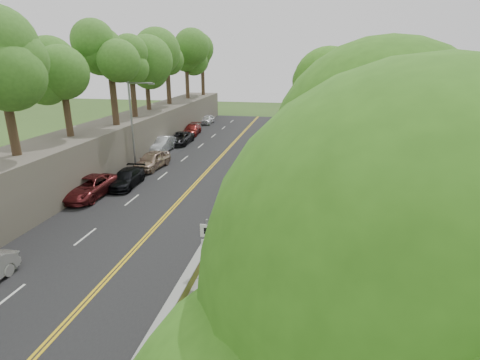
{
  "coord_description": "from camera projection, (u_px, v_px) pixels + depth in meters",
  "views": [
    {
      "loc": [
        5.29,
        -17.69,
        10.0
      ],
      "look_at": [
        0.5,
        8.0,
        1.4
      ],
      "focal_mm": 28.0,
      "sensor_mm": 36.0,
      "label": 1
    }
  ],
  "objects": [
    {
      "name": "sidewalk",
      "position": [
        276.0,
        172.0,
        34.13
      ],
      "size": [
        4.2,
        66.0,
        0.05
      ],
      "primitive_type": "cube",
      "color": "gray",
      "rests_on": "ground"
    },
    {
      "name": "chainlink_fence",
      "position": [
        300.0,
        163.0,
        33.46
      ],
      "size": [
        0.04,
        66.0,
        2.0
      ],
      "primitive_type": "cube",
      "color": "slate",
      "rests_on": "ground"
    },
    {
      "name": "car_8",
      "position": [
        207.0,
        119.0,
        58.69
      ],
      "size": [
        1.62,
        4.01,
        1.37
      ],
      "primitive_type": "imported",
      "rotation": [
        0.0,
        0.0,
        0.0
      ],
      "color": "white",
      "rests_on": "road"
    },
    {
      "name": "streetlight",
      "position": [
        134.0,
        119.0,
        34.02
      ],
      "size": [
        2.52,
        0.22,
        8.0
      ],
      "color": "gray",
      "rests_on": "ground"
    },
    {
      "name": "signpost",
      "position": [
        207.0,
        243.0,
        16.96
      ],
      "size": [
        0.62,
        0.09,
        3.1
      ],
      "color": "gray",
      "rests_on": "sidewalk"
    },
    {
      "name": "painter_0",
      "position": [
        253.0,
        186.0,
        27.88
      ],
      "size": [
        0.54,
        0.81,
        1.63
      ],
      "primitive_type": "imported",
      "rotation": [
        0.0,
        0.0,
        1.6
      ],
      "color": "#D2B008",
      "rests_on": "sidewalk"
    },
    {
      "name": "road",
      "position": [
        193.0,
        168.0,
        35.51
      ],
      "size": [
        11.2,
        66.0,
        0.04
      ],
      "primitive_type": "cube",
      "color": "black",
      "rests_on": "ground"
    },
    {
      "name": "car_4",
      "position": [
        152.0,
        160.0,
        34.95
      ],
      "size": [
        2.38,
        4.89,
        1.61
      ],
      "primitive_type": "imported",
      "rotation": [
        0.0,
        0.0,
        -0.1
      ],
      "color": "tan",
      "rests_on": "road"
    },
    {
      "name": "rock_embankment",
      "position": [
        112.0,
        144.0,
        36.3
      ],
      "size": [
        5.0,
        66.0,
        4.0
      ],
      "primitive_type": "cube",
      "color": "#595147",
      "rests_on": "ground"
    },
    {
      "name": "trees_embankment",
      "position": [
        107.0,
        51.0,
        33.56
      ],
      "size": [
        6.4,
        66.0,
        13.0
      ],
      "primitive_type": null,
      "color": "#458428",
      "rests_on": "rock_embankment"
    },
    {
      "name": "construction_barrel",
      "position": [
        299.0,
        144.0,
        42.54
      ],
      "size": [
        0.63,
        0.63,
        1.03
      ],
      "primitive_type": "cylinder",
      "color": "orange",
      "rests_on": "sidewalk"
    },
    {
      "name": "jersey_barrier",
      "position": [
        251.0,
        168.0,
        34.44
      ],
      "size": [
        0.42,
        66.0,
        0.6
      ],
      "primitive_type": "cube",
      "color": "#C5D51E",
      "rests_on": "ground"
    },
    {
      "name": "car_3",
      "position": [
        126.0,
        178.0,
        30.16
      ],
      "size": [
        2.12,
        4.7,
        1.34
      ],
      "primitive_type": "imported",
      "rotation": [
        0.0,
        0.0,
        0.06
      ],
      "color": "black",
      "rests_on": "road"
    },
    {
      "name": "person_far",
      "position": [
        294.0,
        145.0,
        40.88
      ],
      "size": [
        1.04,
        0.59,
        1.67
      ],
      "primitive_type": "imported",
      "rotation": [
        0.0,
        0.0,
        2.95
      ],
      "color": "black",
      "rests_on": "sidewalk"
    },
    {
      "name": "painter_2",
      "position": [
        222.0,
        228.0,
        21.11
      ],
      "size": [
        0.77,
        0.89,
        1.58
      ],
      "primitive_type": "imported",
      "rotation": [
        0.0,
        0.0,
        1.83
      ],
      "color": "black",
      "rests_on": "sidewalk"
    },
    {
      "name": "ground",
      "position": [
        204.0,
        248.0,
        20.57
      ],
      "size": [
        140.0,
        140.0,
        0.0
      ],
      "primitive_type": "plane",
      "color": "#33511E",
      "rests_on": "ground"
    },
    {
      "name": "car_6",
      "position": [
        180.0,
        138.0,
        44.99
      ],
      "size": [
        2.37,
        5.02,
        1.39
      ],
      "primitive_type": "imported",
      "rotation": [
        0.0,
        0.0,
        0.01
      ],
      "color": "black",
      "rests_on": "road"
    },
    {
      "name": "car_2",
      "position": [
        89.0,
        187.0,
        27.87
      ],
      "size": [
        2.61,
        5.48,
        1.51
      ],
      "primitive_type": "imported",
      "rotation": [
        0.0,
        0.0,
        -0.02
      ],
      "color": "maroon",
      "rests_on": "road"
    },
    {
      "name": "car_5",
      "position": [
        162.0,
        144.0,
        41.17
      ],
      "size": [
        1.83,
        5.05,
        1.65
      ],
      "primitive_type": "imported",
      "rotation": [
        0.0,
        0.0,
        0.02
      ],
      "color": "silver",
      "rests_on": "road"
    },
    {
      "name": "concrete_block",
      "position": [
        270.0,
        292.0,
        15.99
      ],
      "size": [
        1.33,
        1.11,
        0.77
      ],
      "primitive_type": "cube",
      "rotation": [
        0.0,
        0.0,
        -0.24
      ],
      "color": "gray",
      "rests_on": "sidewalk"
    },
    {
      "name": "car_7",
      "position": [
        192.0,
        130.0,
        50.28
      ],
      "size": [
        2.37,
        4.94,
        1.39
      ],
      "primitive_type": "imported",
      "rotation": [
        0.0,
        0.0,
        0.09
      ],
      "color": "maroon",
      "rests_on": "road"
    },
    {
      "name": "trees_fenceside",
      "position": [
        332.0,
        95.0,
        31.17
      ],
      "size": [
        7.0,
        66.0,
        14.0
      ],
      "primitive_type": null,
      "color": "#41871F",
      "rests_on": "ground"
    },
    {
      "name": "painter_1",
      "position": [
        240.0,
        211.0,
        23.08
      ],
      "size": [
        0.48,
        0.69,
        1.81
      ],
      "primitive_type": "imported",
      "rotation": [
        0.0,
        0.0,
        1.64
      ],
      "color": "silver",
      "rests_on": "sidewalk"
    },
    {
      "name": "painter_3",
      "position": [
        227.0,
        217.0,
        22.27
      ],
      "size": [
        1.07,
        1.36,
        1.84
      ],
      "primitive_type": "imported",
      "rotation": [
        0.0,
        0.0,
        1.94
      ],
      "color": "#965237",
      "rests_on": "sidewalk"
    }
  ]
}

